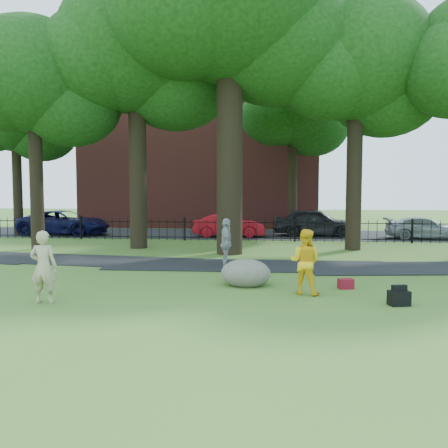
# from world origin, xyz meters

# --- Properties ---
(ground) EXTENTS (120.00, 120.00, 0.00)m
(ground) POSITION_xyz_m (0.00, 0.00, 0.00)
(ground) COLOR #426623
(ground) RESTS_ON ground
(footpath) EXTENTS (36.07, 3.85, 0.03)m
(footpath) POSITION_xyz_m (1.00, 3.90, 0.00)
(footpath) COLOR black
(footpath) RESTS_ON ground
(street) EXTENTS (80.00, 7.00, 0.02)m
(street) POSITION_xyz_m (0.00, 16.00, 0.00)
(street) COLOR black
(street) RESTS_ON ground
(iron_fence) EXTENTS (44.00, 0.04, 1.20)m
(iron_fence) POSITION_xyz_m (0.00, 12.00, 0.60)
(iron_fence) COLOR black
(iron_fence) RESTS_ON ground
(brick_building) EXTENTS (18.00, 8.00, 12.00)m
(brick_building) POSITION_xyz_m (-4.00, 24.00, 6.00)
(brick_building) COLOR maroon
(brick_building) RESTS_ON ground
(big_tree) EXTENTS (10.08, 8.61, 14.37)m
(big_tree) POSITION_xyz_m (0.13, 7.09, 10.14)
(big_tree) COLOR black
(big_tree) RESTS_ON ground
(tree_row) EXTENTS (26.82, 7.96, 12.42)m
(tree_row) POSITION_xyz_m (0.52, 8.40, 8.15)
(tree_row) COLOR black
(tree_row) RESTS_ON ground
(woman) EXTENTS (0.67, 0.48, 1.72)m
(woman) POSITION_xyz_m (-3.46, -1.94, 0.86)
(woman) COLOR tan
(woman) RESTS_ON ground
(man) EXTENTS (0.98, 0.88, 1.68)m
(man) POSITION_xyz_m (2.70, -0.28, 0.84)
(man) COLOR yellow
(man) RESTS_ON ground
(pedestrian) EXTENTS (0.60, 1.08, 1.74)m
(pedestrian) POSITION_xyz_m (0.29, 3.19, 0.87)
(pedestrian) COLOR #97989C
(pedestrian) RESTS_ON ground
(boulder) EXTENTS (1.70, 1.52, 0.82)m
(boulder) POSITION_xyz_m (1.13, 0.56, 0.41)
(boulder) COLOR gray
(boulder) RESTS_ON ground
(lamppost) EXTENTS (0.37, 0.37, 3.70)m
(lamppost) POSITION_xyz_m (-8.95, 7.53, 1.81)
(lamppost) COLOR black
(lamppost) RESTS_ON ground
(backpack) EXTENTS (0.51, 0.39, 0.34)m
(backpack) POSITION_xyz_m (4.79, -1.20, 0.17)
(backpack) COLOR black
(backpack) RESTS_ON ground
(red_bag) EXTENTS (0.45, 0.34, 0.27)m
(red_bag) POSITION_xyz_m (3.86, 0.48, 0.14)
(red_bag) COLOR maroon
(red_bag) RESTS_ON ground
(red_sedan) EXTENTS (4.31, 1.76, 1.39)m
(red_sedan) POSITION_xyz_m (-0.77, 14.15, 0.69)
(red_sedan) COLOR #A80C18
(red_sedan) RESTS_ON ground
(navy_van) EXTENTS (5.67, 2.87, 1.53)m
(navy_van) POSITION_xyz_m (-11.06, 14.15, 0.77)
(navy_van) COLOR #0B0C3A
(navy_van) RESTS_ON ground
(grey_car) EXTENTS (5.05, 2.22, 1.69)m
(grey_car) POSITION_xyz_m (4.34, 15.29, 0.85)
(grey_car) COLOR black
(grey_car) RESTS_ON ground
(silver_car) EXTENTS (4.36, 1.97, 1.24)m
(silver_car) POSITION_xyz_m (10.34, 14.25, 0.62)
(silver_car) COLOR #94979D
(silver_car) RESTS_ON ground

